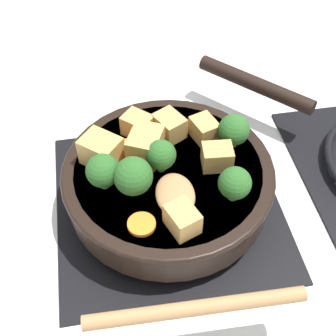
{
  "coord_description": "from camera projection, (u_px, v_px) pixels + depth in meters",
  "views": [
    {
      "loc": [
        0.4,
        -0.07,
        0.53
      ],
      "look_at": [
        0.0,
        0.0,
        0.08
      ],
      "focal_mm": 50.0,
      "sensor_mm": 36.0,
      "label": 1
    }
  ],
  "objects": [
    {
      "name": "carrot_slice_orange_thin",
      "position": [
        142.0,
        224.0,
        0.54
      ],
      "size": [
        0.03,
        0.03,
        0.01
      ],
      "primitive_type": "cylinder",
      "color": "orange",
      "rests_on": "skillet_pan"
    },
    {
      "name": "front_burner_grate",
      "position": [
        168.0,
        200.0,
        0.65
      ],
      "size": [
        0.31,
        0.31,
        0.03
      ],
      "color": "black",
      "rests_on": "ground_plane"
    },
    {
      "name": "ground_plane",
      "position": [
        168.0,
        205.0,
        0.66
      ],
      "size": [
        2.4,
        2.4,
        0.0
      ],
      "primitive_type": "plane",
      "color": "silver"
    },
    {
      "name": "skillet_pan",
      "position": [
        170.0,
        178.0,
        0.62
      ],
      "size": [
        0.38,
        0.39,
        0.05
      ],
      "color": "black",
      "rests_on": "front_burner_grate"
    },
    {
      "name": "tofu_cube_front_piece",
      "position": [
        217.0,
        157.0,
        0.6
      ],
      "size": [
        0.03,
        0.04,
        0.03
      ],
      "primitive_type": "cube",
      "rotation": [
        0.0,
        0.0,
        4.62
      ],
      "color": "tan",
      "rests_on": "skillet_pan"
    },
    {
      "name": "carrot_slice_edge_slice",
      "position": [
        125.0,
        147.0,
        0.63
      ],
      "size": [
        0.03,
        0.03,
        0.01
      ],
      "primitive_type": "cylinder",
      "color": "orange",
      "rests_on": "skillet_pan"
    },
    {
      "name": "tofu_cube_west_chunk",
      "position": [
        101.0,
        151.0,
        0.6
      ],
      "size": [
        0.06,
        0.06,
        0.04
      ],
      "primitive_type": "cube",
      "rotation": [
        0.0,
        0.0,
        0.86
      ],
      "color": "tan",
      "rests_on": "skillet_pan"
    },
    {
      "name": "carrot_slice_near_center",
      "position": [
        123.0,
        172.0,
        0.6
      ],
      "size": [
        0.02,
        0.02,
        0.01
      ],
      "primitive_type": "cylinder",
      "color": "orange",
      "rests_on": "skillet_pan"
    },
    {
      "name": "wooden_spoon",
      "position": [
        185.0,
        253.0,
        0.51
      ],
      "size": [
        0.19,
        0.23,
        0.02
      ],
      "color": "#A87A4C",
      "rests_on": "skillet_pan"
    },
    {
      "name": "broccoli_floret_near_spoon",
      "position": [
        133.0,
        176.0,
        0.56
      ],
      "size": [
        0.05,
        0.05,
        0.05
      ],
      "color": "#709956",
      "rests_on": "skillet_pan"
    },
    {
      "name": "broccoli_floret_center_top",
      "position": [
        103.0,
        171.0,
        0.56
      ],
      "size": [
        0.04,
        0.04,
        0.05
      ],
      "color": "#709956",
      "rests_on": "skillet_pan"
    },
    {
      "name": "tofu_cube_center_large",
      "position": [
        137.0,
        125.0,
        0.64
      ],
      "size": [
        0.05,
        0.05,
        0.03
      ],
      "primitive_type": "cube",
      "rotation": [
        0.0,
        0.0,
        0.82
      ],
      "color": "tan",
      "rests_on": "skillet_pan"
    },
    {
      "name": "tofu_cube_mid_small",
      "position": [
        169.0,
        126.0,
        0.63
      ],
      "size": [
        0.05,
        0.05,
        0.03
      ],
      "primitive_type": "cube",
      "rotation": [
        0.0,
        0.0,
        0.49
      ],
      "color": "tan",
      "rests_on": "skillet_pan"
    },
    {
      "name": "tofu_cube_east_chunk",
      "position": [
        184.0,
        219.0,
        0.53
      ],
      "size": [
        0.05,
        0.04,
        0.03
      ],
      "primitive_type": "cube",
      "rotation": [
        0.0,
        0.0,
        3.51
      ],
      "color": "tan",
      "rests_on": "skillet_pan"
    },
    {
      "name": "broccoli_floret_north_edge",
      "position": [
        235.0,
        183.0,
        0.55
      ],
      "size": [
        0.04,
        0.04,
        0.05
      ],
      "color": "#709956",
      "rests_on": "skillet_pan"
    },
    {
      "name": "tofu_cube_back_piece",
      "position": [
        204.0,
        129.0,
        0.63
      ],
      "size": [
        0.04,
        0.04,
        0.03
      ],
      "primitive_type": "cube",
      "rotation": [
        0.0,
        0.0,
        3.47
      ],
      "color": "tan",
      "rests_on": "skillet_pan"
    },
    {
      "name": "broccoli_floret_west_rim",
      "position": [
        161.0,
        156.0,
        0.58
      ],
      "size": [
        0.04,
        0.04,
        0.05
      ],
      "color": "#709956",
      "rests_on": "skillet_pan"
    },
    {
      "name": "broccoli_floret_east_rim",
      "position": [
        234.0,
        130.0,
        0.61
      ],
      "size": [
        0.04,
        0.04,
        0.05
      ],
      "color": "#709956",
      "rests_on": "skillet_pan"
    },
    {
      "name": "tofu_cube_near_handle",
      "position": [
        146.0,
        145.0,
        0.6
      ],
      "size": [
        0.06,
        0.06,
        0.04
      ],
      "primitive_type": "cube",
      "rotation": [
        0.0,
        0.0,
        5.83
      ],
      "color": "tan",
      "rests_on": "skillet_pan"
    }
  ]
}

